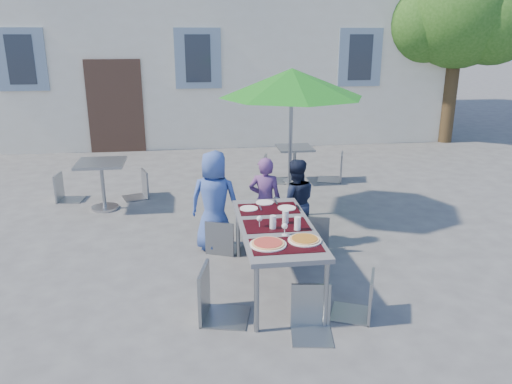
{
  "coord_description": "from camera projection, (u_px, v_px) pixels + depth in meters",
  "views": [
    {
      "loc": [
        -0.3,
        -4.85,
        2.76
      ],
      "look_at": [
        0.51,
        1.09,
        0.86
      ],
      "focal_mm": 35.0,
      "sensor_mm": 36.0,
      "label": 1
    }
  ],
  "objects": [
    {
      "name": "ground",
      "position": [
        223.0,
        299.0,
        5.45
      ],
      "size": [
        90.0,
        90.0,
        0.0
      ],
      "primitive_type": "plane",
      "color": "#474749",
      "rests_on": "ground"
    },
    {
      "name": "bg_chair_l_0",
      "position": [
        63.0,
        171.0,
        8.5
      ],
      "size": [
        0.44,
        0.44,
        0.9
      ],
      "color": "gray",
      "rests_on": "ground"
    },
    {
      "name": "dining_table",
      "position": [
        276.0,
        230.0,
        5.5
      ],
      "size": [
        0.8,
        1.85,
        0.76
      ],
      "color": "#47474C",
      "rests_on": "ground"
    },
    {
      "name": "cafe_table_0",
      "position": [
        102.0,
        176.0,
        8.07
      ],
      "size": [
        0.75,
        0.75,
        0.8
      ],
      "color": "#AFB1B8",
      "rests_on": "ground"
    },
    {
      "name": "pizza_near_right",
      "position": [
        305.0,
        240.0,
        5.06
      ],
      "size": [
        0.34,
        0.34,
        0.03
      ],
      "color": "white",
      "rests_on": "dining_table"
    },
    {
      "name": "cafe_table_1",
      "position": [
        295.0,
        159.0,
        9.57
      ],
      "size": [
        0.66,
        0.66,
        0.71
      ],
      "color": "#AFB1B8",
      "rests_on": "ground"
    },
    {
      "name": "chair_1",
      "position": [
        267.0,
        213.0,
        6.37
      ],
      "size": [
        0.5,
        0.5,
        0.98
      ],
      "color": "gray",
      "rests_on": "ground"
    },
    {
      "name": "bg_chair_r_1",
      "position": [
        337.0,
        150.0,
        9.66
      ],
      "size": [
        0.58,
        0.58,
        1.04
      ],
      "color": "gray",
      "rests_on": "ground"
    },
    {
      "name": "chair_5",
      "position": [
        312.0,
        284.0,
        4.7
      ],
      "size": [
        0.44,
        0.44,
        0.87
      ],
      "color": "gray",
      "rests_on": "ground"
    },
    {
      "name": "bg_chair_r_0",
      "position": [
        138.0,
        168.0,
        8.67
      ],
      "size": [
        0.51,
        0.51,
        0.91
      ],
      "color": "gray",
      "rests_on": "ground"
    },
    {
      "name": "bg_chair_l_1",
      "position": [
        270.0,
        153.0,
        9.63
      ],
      "size": [
        0.54,
        0.53,
        0.97
      ],
      "color": "gray",
      "rests_on": "ground"
    },
    {
      "name": "chair_0",
      "position": [
        221.0,
        217.0,
        6.45
      ],
      "size": [
        0.51,
        0.51,
        0.87
      ],
      "color": "gray",
      "rests_on": "ground"
    },
    {
      "name": "place_settings",
      "position": [
        267.0,
        206.0,
        6.07
      ],
      "size": [
        0.72,
        0.46,
        0.01
      ],
      "color": "white",
      "rests_on": "dining_table"
    },
    {
      "name": "chair_4",
      "position": [
        363.0,
        270.0,
        4.96
      ],
      "size": [
        0.52,
        0.52,
        0.89
      ],
      "color": "gray",
      "rests_on": "ground"
    },
    {
      "name": "tree",
      "position": [
        460.0,
        13.0,
        12.43
      ],
      "size": [
        3.6,
        3.0,
        4.7
      ],
      "color": "#41301B",
      "rests_on": "ground"
    },
    {
      "name": "glassware",
      "position": [
        283.0,
        221.0,
        5.39
      ],
      "size": [
        0.46,
        0.39,
        0.15
      ],
      "color": "silver",
      "rests_on": "dining_table"
    },
    {
      "name": "pizza_near_left",
      "position": [
        268.0,
        244.0,
        4.96
      ],
      "size": [
        0.37,
        0.37,
        0.03
      ],
      "color": "white",
      "rests_on": "dining_table"
    },
    {
      "name": "child_1",
      "position": [
        265.0,
        201.0,
        6.72
      ],
      "size": [
        0.51,
        0.41,
        1.22
      ],
      "primitive_type": "imported",
      "rotation": [
        0.0,
        0.0,
        2.83
      ],
      "color": "#603772",
      "rests_on": "ground"
    },
    {
      "name": "chair_2",
      "position": [
        314.0,
        210.0,
        6.52
      ],
      "size": [
        0.53,
        0.53,
        0.96
      ],
      "color": "gray",
      "rests_on": "ground"
    },
    {
      "name": "child_2",
      "position": [
        295.0,
        203.0,
        6.67
      ],
      "size": [
        0.6,
        0.36,
        1.2
      ],
      "primitive_type": "imported",
      "rotation": [
        0.0,
        0.0,
        3.11
      ],
      "color": "#171D33",
      "rests_on": "ground"
    },
    {
      "name": "chair_3",
      "position": [
        214.0,
        263.0,
        4.91
      ],
      "size": [
        0.56,
        0.55,
        1.04
      ],
      "color": "gray",
      "rests_on": "ground"
    },
    {
      "name": "patio_umbrella",
      "position": [
        292.0,
        85.0,
        7.31
      ],
      "size": [
        2.17,
        2.17,
        2.29
      ],
      "color": "#AFB1B8",
      "rests_on": "ground"
    },
    {
      "name": "child_0",
      "position": [
        215.0,
        201.0,
        6.52
      ],
      "size": [
        0.75,
        0.59,
        1.35
      ],
      "primitive_type": "imported",
      "rotation": [
        0.0,
        0.0,
        2.86
      ],
      "color": "#38529C",
      "rests_on": "ground"
    }
  ]
}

